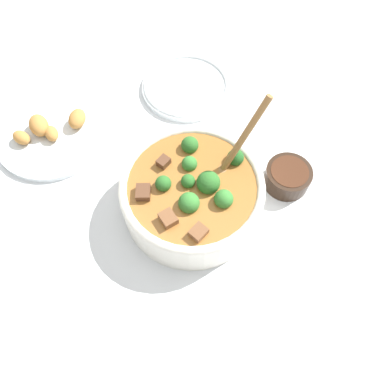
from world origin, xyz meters
TOP-DOWN VIEW (x-y plane):
  - ground_plane at (0.00, 0.00)m, footprint 4.00×4.00m
  - stew_bowl at (0.00, -0.00)m, footprint 0.26×0.26m
  - condiment_bowl at (0.13, -0.15)m, footprint 0.09×0.09m
  - empty_plate at (0.28, 0.14)m, footprint 0.21×0.21m
  - food_plate at (0.03, 0.35)m, footprint 0.24×0.24m

SIDE VIEW (x-z plane):
  - ground_plane at x=0.00m, z-range 0.00..0.00m
  - empty_plate at x=0.28m, z-range 0.00..0.02m
  - food_plate at x=0.03m, z-range -0.01..0.03m
  - condiment_bowl at x=0.13m, z-range 0.00..0.05m
  - stew_bowl at x=0.00m, z-range -0.06..0.17m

